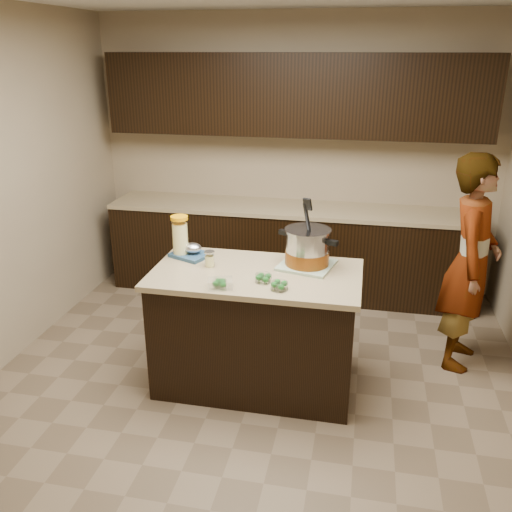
{
  "coord_description": "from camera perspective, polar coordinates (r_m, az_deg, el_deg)",
  "views": [
    {
      "loc": [
        0.7,
        -3.41,
        2.36
      ],
      "look_at": [
        0.0,
        0.0,
        1.02
      ],
      "focal_mm": 38.0,
      "sensor_mm": 36.0,
      "label": 1
    }
  ],
  "objects": [
    {
      "name": "island",
      "position": [
        3.97,
        -0.0,
        -7.66
      ],
      "size": [
        1.46,
        0.81,
        0.9
      ],
      "color": "black",
      "rests_on": "ground"
    },
    {
      "name": "ground_plane",
      "position": [
        4.21,
        -0.0,
        -13.07
      ],
      "size": [
        4.0,
        4.0,
        0.0
      ],
      "primitive_type": "plane",
      "color": "brown",
      "rests_on": "ground"
    },
    {
      "name": "back_cabinets",
      "position": [
        5.39,
        3.73,
        5.73
      ],
      "size": [
        3.6,
        0.63,
        2.33
      ],
      "color": "black",
      "rests_on": "ground"
    },
    {
      "name": "broccoli_tub_rect",
      "position": [
        3.53,
        -3.78,
        -2.96
      ],
      "size": [
        0.19,
        0.16,
        0.06
      ],
      "rotation": [
        0.0,
        0.0,
        0.28
      ],
      "color": "silver",
      "rests_on": "island"
    },
    {
      "name": "dish_towel",
      "position": [
        3.89,
        5.36,
        -0.95
      ],
      "size": [
        0.43,
        0.43,
        0.02
      ],
      "primitive_type": "cube",
      "rotation": [
        0.0,
        0.0,
        -0.23
      ],
      "color": "#5F8E65",
      "rests_on": "island"
    },
    {
      "name": "stock_pot",
      "position": [
        3.85,
        5.42,
        0.71
      ],
      "size": [
        0.44,
        0.43,
        0.47
      ],
      "rotation": [
        0.0,
        0.0,
        -0.4
      ],
      "color": "#B7B7BC",
      "rests_on": "dish_towel"
    },
    {
      "name": "lemonade_pitcher",
      "position": [
        4.05,
        -7.98,
        1.87
      ],
      "size": [
        0.13,
        0.13,
        0.31
      ],
      "rotation": [
        0.0,
        0.0,
        0.02
      ],
      "color": "#F7F097",
      "rests_on": "island"
    },
    {
      "name": "broccoli_tub_right",
      "position": [
        3.5,
        2.46,
        -3.19
      ],
      "size": [
        0.13,
        0.13,
        0.05
      ],
      "rotation": [
        0.0,
        0.0,
        0.21
      ],
      "color": "silver",
      "rests_on": "island"
    },
    {
      "name": "person",
      "position": [
        4.4,
        21.65,
        -0.72
      ],
      "size": [
        0.54,
        0.69,
        1.68
      ],
      "primitive_type": "imported",
      "rotation": [
        0.0,
        0.0,
        1.33
      ],
      "color": "gray",
      "rests_on": "ground"
    },
    {
      "name": "blue_tray",
      "position": [
        4.07,
        -6.81,
        0.4
      ],
      "size": [
        0.33,
        0.3,
        0.1
      ],
      "rotation": [
        0.0,
        0.0,
        -0.41
      ],
      "color": "navy",
      "rests_on": "island"
    },
    {
      "name": "mason_jar",
      "position": [
        3.87,
        -4.9,
        -0.34
      ],
      "size": [
        0.1,
        0.1,
        0.12
      ],
      "rotation": [
        0.0,
        0.0,
        0.41
      ],
      "color": "#F7F097",
      "rests_on": "island"
    },
    {
      "name": "broccoli_tub_left",
      "position": [
        3.61,
        0.79,
        -2.37
      ],
      "size": [
        0.14,
        0.14,
        0.05
      ],
      "rotation": [
        0.0,
        0.0,
        0.32
      ],
      "color": "silver",
      "rests_on": "island"
    },
    {
      "name": "room_shell",
      "position": [
        3.54,
        -0.0,
        10.55
      ],
      "size": [
        4.04,
        4.04,
        2.72
      ],
      "color": "tan",
      "rests_on": "ground"
    }
  ]
}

